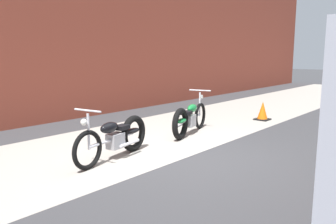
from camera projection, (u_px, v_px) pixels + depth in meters
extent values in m
plane|color=#38383A|center=(187.00, 157.00, 6.47)|extent=(80.00, 80.00, 0.00)
cube|color=#9E998E|center=(125.00, 142.00, 7.60)|extent=(36.00, 3.50, 0.01)
cube|color=brown|center=(38.00, 25.00, 9.37)|extent=(36.00, 0.50, 5.42)
torus|color=black|center=(88.00, 150.00, 5.75)|extent=(0.68, 0.20, 0.68)
torus|color=black|center=(134.00, 133.00, 6.84)|extent=(0.74, 0.26, 0.73)
cylinder|color=silver|center=(113.00, 140.00, 6.29)|extent=(1.23, 0.27, 0.06)
cube|color=#99999E|center=(115.00, 141.00, 6.36)|extent=(0.35, 0.27, 0.28)
ellipsoid|color=black|center=(109.00, 128.00, 6.18)|extent=(0.47, 0.26, 0.20)
ellipsoid|color=black|center=(132.00, 131.00, 6.79)|extent=(0.46, 0.25, 0.10)
cube|color=black|center=(122.00, 127.00, 6.50)|extent=(0.31, 0.25, 0.08)
cylinder|color=silver|center=(88.00, 132.00, 5.73)|extent=(0.05, 0.05, 0.62)
cylinder|color=silver|center=(88.00, 110.00, 5.67)|extent=(0.13, 0.58, 0.03)
sphere|color=white|center=(84.00, 122.00, 5.61)|extent=(0.11, 0.11, 0.11)
cylinder|color=silver|center=(130.00, 143.00, 6.51)|extent=(0.55, 0.16, 0.06)
torus|color=black|center=(200.00, 116.00, 8.94)|extent=(0.68, 0.26, 0.68)
torus|color=black|center=(180.00, 124.00, 7.78)|extent=(0.74, 0.32, 0.73)
cylinder|color=silver|center=(191.00, 118.00, 8.36)|extent=(1.21, 0.38, 0.06)
cube|color=#99999E|center=(190.00, 121.00, 8.29)|extent=(0.37, 0.30, 0.28)
ellipsoid|color=#197A38|center=(192.00, 108.00, 8.39)|extent=(0.47, 0.30, 0.20)
ellipsoid|color=#197A38|center=(181.00, 121.00, 7.82)|extent=(0.47, 0.29, 0.10)
cube|color=black|center=(187.00, 113.00, 8.08)|extent=(0.32, 0.27, 0.08)
cylinder|color=silver|center=(200.00, 104.00, 8.85)|extent=(0.05, 0.05, 0.62)
cylinder|color=silver|center=(200.00, 90.00, 8.79)|extent=(0.18, 0.57, 0.03)
sphere|color=white|center=(201.00, 97.00, 8.91)|extent=(0.11, 0.11, 0.11)
cylinder|color=silver|center=(180.00, 125.00, 8.16)|extent=(0.55, 0.20, 0.06)
cone|color=orange|center=(263.00, 111.00, 10.10)|extent=(0.32, 0.32, 0.55)
cube|color=black|center=(262.00, 119.00, 10.14)|extent=(0.40, 0.40, 0.04)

